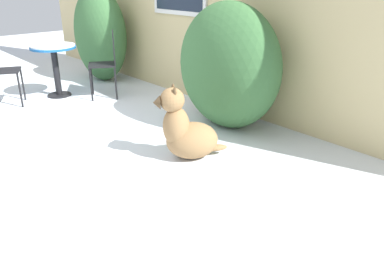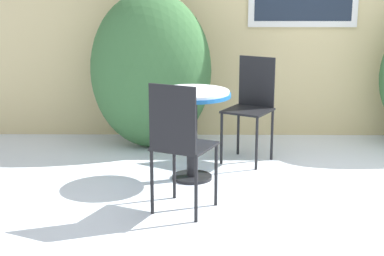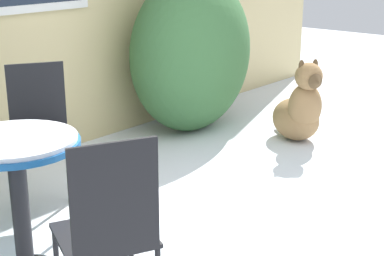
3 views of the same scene
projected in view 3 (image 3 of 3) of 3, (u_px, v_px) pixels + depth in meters
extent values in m
plane|color=silver|center=(272.00, 241.00, 3.34)|extent=(16.00, 16.00, 0.00)
ellipsoid|color=#386638|center=(193.00, 53.00, 5.16)|extent=(1.32, 0.81, 1.40)
cylinder|color=black|center=(21.00, 211.00, 2.89)|extent=(0.09, 0.09, 0.66)
cylinder|color=#195699|center=(15.00, 145.00, 2.79)|extent=(0.62, 0.62, 0.03)
cylinder|color=silver|center=(14.00, 140.00, 2.78)|extent=(0.60, 0.60, 0.02)
cube|color=black|center=(43.00, 144.00, 3.50)|extent=(0.51, 0.51, 0.02)
cube|color=black|center=(37.00, 99.00, 3.59)|extent=(0.31, 0.18, 0.45)
cylinder|color=black|center=(20.00, 196.00, 3.36)|extent=(0.02, 0.02, 0.46)
cylinder|color=black|center=(79.00, 188.00, 3.48)|extent=(0.02, 0.02, 0.46)
cylinder|color=black|center=(15.00, 175.00, 3.67)|extent=(0.02, 0.02, 0.46)
cylinder|color=black|center=(70.00, 169.00, 3.78)|extent=(0.02, 0.02, 0.46)
cube|color=black|center=(104.00, 235.00, 2.41)|extent=(0.50, 0.50, 0.02)
cube|color=black|center=(115.00, 199.00, 2.18)|extent=(0.32, 0.16, 0.45)
ellipsoid|color=#937047|center=(296.00, 119.00, 5.04)|extent=(0.57, 0.62, 0.35)
ellipsoid|color=#937047|center=(305.00, 106.00, 4.86)|extent=(0.37, 0.36, 0.39)
sphere|color=#937047|center=(309.00, 76.00, 4.75)|extent=(0.23, 0.23, 0.23)
cone|color=brown|center=(317.00, 82.00, 4.63)|extent=(0.14, 0.12, 0.12)
ellipsoid|color=brown|center=(301.00, 66.00, 4.73)|extent=(0.06, 0.05, 0.10)
ellipsoid|color=brown|center=(315.00, 65.00, 4.76)|extent=(0.06, 0.05, 0.10)
ellipsoid|color=#937047|center=(283.00, 122.00, 5.28)|extent=(0.18, 0.24, 0.07)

